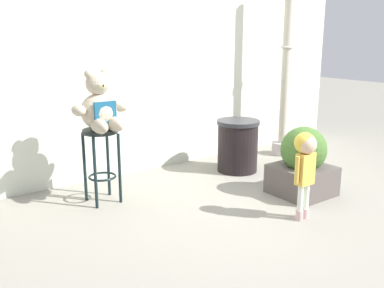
{
  "coord_description": "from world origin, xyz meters",
  "views": [
    {
      "loc": [
        -3.02,
        -3.1,
        1.74
      ],
      "look_at": [
        -0.54,
        0.31,
        0.67
      ],
      "focal_mm": 40.76,
      "sensor_mm": 36.0,
      "label": 1
    }
  ],
  "objects_px": {
    "bar_stool_with_teddy": "(101,151)",
    "planter_with_shrub": "(303,164)",
    "child_walking": "(305,157)",
    "lamppost": "(285,83)",
    "teddy_bear": "(100,108)",
    "trash_bin": "(238,145)"
  },
  "relations": [
    {
      "from": "bar_stool_with_teddy",
      "to": "trash_bin",
      "type": "height_order",
      "value": "bar_stool_with_teddy"
    },
    {
      "from": "trash_bin",
      "to": "lamppost",
      "type": "bearing_deg",
      "value": 11.02
    },
    {
      "from": "bar_stool_with_teddy",
      "to": "trash_bin",
      "type": "xyz_separation_m",
      "value": [
        1.88,
        -0.03,
        -0.21
      ]
    },
    {
      "from": "bar_stool_with_teddy",
      "to": "planter_with_shrub",
      "type": "bearing_deg",
      "value": -30.2
    },
    {
      "from": "trash_bin",
      "to": "lamppost",
      "type": "relative_size",
      "value": 0.25
    },
    {
      "from": "trash_bin",
      "to": "planter_with_shrub",
      "type": "distance_m",
      "value": 1.06
    },
    {
      "from": "lamppost",
      "to": "bar_stool_with_teddy",
      "type": "bearing_deg",
      "value": -176.59
    },
    {
      "from": "child_walking",
      "to": "planter_with_shrub",
      "type": "xyz_separation_m",
      "value": [
        0.53,
        0.45,
        -0.27
      ]
    },
    {
      "from": "trash_bin",
      "to": "child_walking",
      "type": "bearing_deg",
      "value": -109.02
    },
    {
      "from": "bar_stool_with_teddy",
      "to": "teddy_bear",
      "type": "relative_size",
      "value": 1.28
    },
    {
      "from": "trash_bin",
      "to": "planter_with_shrub",
      "type": "bearing_deg",
      "value": -89.69
    },
    {
      "from": "bar_stool_with_teddy",
      "to": "child_walking",
      "type": "xyz_separation_m",
      "value": [
        1.35,
        -1.55,
        0.07
      ]
    },
    {
      "from": "child_walking",
      "to": "planter_with_shrub",
      "type": "distance_m",
      "value": 0.75
    },
    {
      "from": "bar_stool_with_teddy",
      "to": "planter_with_shrub",
      "type": "relative_size",
      "value": 1.03
    },
    {
      "from": "planter_with_shrub",
      "to": "lamppost",
      "type": "bearing_deg",
      "value": 50.06
    },
    {
      "from": "bar_stool_with_teddy",
      "to": "teddy_bear",
      "type": "xyz_separation_m",
      "value": [
        0.0,
        -0.03,
        0.46
      ]
    },
    {
      "from": "child_walking",
      "to": "lamppost",
      "type": "height_order",
      "value": "lamppost"
    },
    {
      "from": "bar_stool_with_teddy",
      "to": "lamppost",
      "type": "bearing_deg",
      "value": 3.41
    },
    {
      "from": "teddy_bear",
      "to": "child_walking",
      "type": "xyz_separation_m",
      "value": [
        1.35,
        -1.52,
        -0.39
      ]
    },
    {
      "from": "teddy_bear",
      "to": "child_walking",
      "type": "height_order",
      "value": "teddy_bear"
    },
    {
      "from": "child_walking",
      "to": "planter_with_shrub",
      "type": "height_order",
      "value": "child_walking"
    },
    {
      "from": "lamppost",
      "to": "planter_with_shrub",
      "type": "xyz_separation_m",
      "value": [
        -1.06,
        -1.27,
        -0.7
      ]
    }
  ]
}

